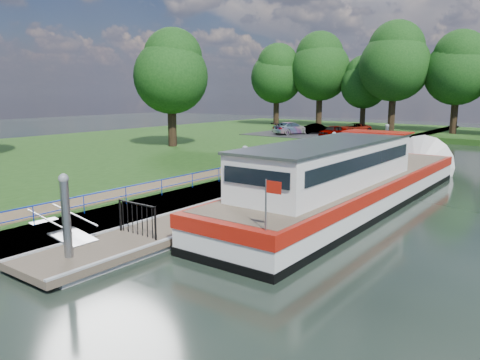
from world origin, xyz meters
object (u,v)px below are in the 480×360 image
Objects in this scene: pontoon at (295,190)px; car_c at (291,128)px; car_b at (318,129)px; car_d at (354,128)px; car_a at (332,131)px; barge at (357,182)px.

car_c is at bearing 121.13° from pontoon.
car_b is 0.84× the size of car_d.
car_a is at bearing -70.56° from car_d.
car_a is 5.21m from car_d.
car_b is 2.93m from car_c.
car_a is 4.95m from car_c.
car_a is at bearing 118.42° from barge.
car_b and car_d have the same top height.
car_c is 7.04m from car_d.
barge is at bearing -168.79° from car_b.
car_d is at bearing 107.29° from pontoon.
car_d is (-8.50, 27.31, 1.20)m from pontoon.
car_c reaches higher than car_b.
barge is 30.21m from car_d.
car_a reaches higher than car_d.
car_d is (2.81, 3.01, -0.00)m from car_b.
car_c is at bearing -173.93° from car_a.
pontoon is 26.83m from car_b.
car_c reaches higher than pontoon.
car_a is (-12.16, 22.47, 0.32)m from barge.
barge is 6.28× the size of car_a.
barge is at bearing -5.95° from pontoon.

